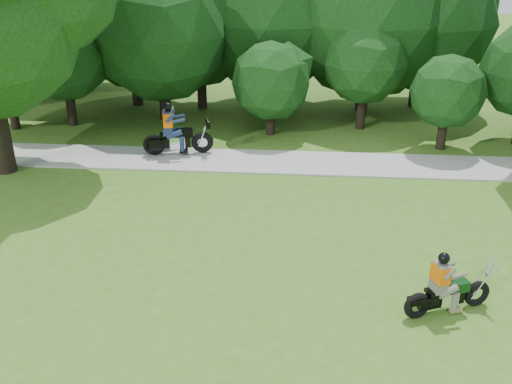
{
  "coord_description": "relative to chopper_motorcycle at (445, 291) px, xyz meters",
  "views": [
    {
      "loc": [
        -0.6,
        -10.66,
        7.4
      ],
      "look_at": [
        -1.68,
        2.6,
        1.32
      ],
      "focal_mm": 40.0,
      "sensor_mm": 36.0,
      "label": 1
    }
  ],
  "objects": [
    {
      "name": "tree_line",
      "position": [
        -3.89,
        15.29,
        3.09
      ],
      "size": [
        39.45,
        12.0,
        7.49
      ],
      "color": "black",
      "rests_on": "ground"
    },
    {
      "name": "walkway",
      "position": [
        -2.54,
        8.36,
        -0.52
      ],
      "size": [
        60.0,
        2.2,
        0.06
      ],
      "primitive_type": "cube",
      "color": "gray",
      "rests_on": "ground"
    },
    {
      "name": "touring_motorcycle",
      "position": [
        -7.66,
        8.78,
        0.21
      ],
      "size": [
        2.51,
        1.14,
        1.93
      ],
      "rotation": [
        0.0,
        0.0,
        0.23
      ],
      "color": "black",
      "rests_on": "walkway"
    },
    {
      "name": "ground",
      "position": [
        -2.54,
        0.36,
        -0.55
      ],
      "size": [
        100.0,
        100.0,
        0.0
      ],
      "primitive_type": "plane",
      "color": "#3E651D",
      "rests_on": "ground"
    },
    {
      "name": "chopper_motorcycle",
      "position": [
        0.0,
        0.0,
        0.0
      ],
      "size": [
        2.01,
        1.09,
        1.48
      ],
      "rotation": [
        0.0,
        0.0,
        0.38
      ],
      "color": "black",
      "rests_on": "ground"
    }
  ]
}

